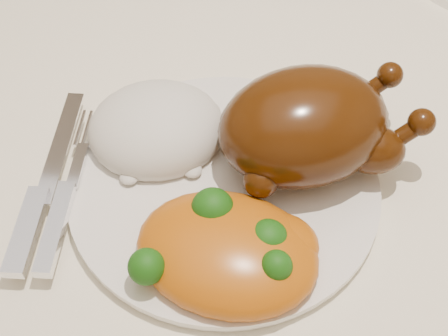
# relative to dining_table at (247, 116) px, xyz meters

# --- Properties ---
(dining_table) EXTENTS (1.60, 0.90, 0.76)m
(dining_table) POSITION_rel_dining_table_xyz_m (0.00, 0.00, 0.00)
(dining_table) COLOR brown
(dining_table) RESTS_ON floor
(tablecloth) EXTENTS (1.73, 1.03, 0.18)m
(tablecloth) POSITION_rel_dining_table_xyz_m (0.00, 0.00, 0.07)
(tablecloth) COLOR white
(tablecloth) RESTS_ON dining_table
(dinner_plate) EXTENTS (0.33, 0.33, 0.01)m
(dinner_plate) POSITION_rel_dining_table_xyz_m (-0.01, -0.19, 0.11)
(dinner_plate) COLOR white
(dinner_plate) RESTS_ON tablecloth
(roast_chicken) EXTENTS (0.19, 0.16, 0.09)m
(roast_chicken) POSITION_rel_dining_table_xyz_m (0.06, -0.16, 0.16)
(roast_chicken) COLOR #402006
(roast_chicken) RESTS_ON dinner_plate
(rice_mound) EXTENTS (0.15, 0.14, 0.06)m
(rice_mound) POSITION_rel_dining_table_xyz_m (-0.07, -0.15, 0.13)
(rice_mound) COLOR white
(rice_mound) RESTS_ON dinner_plate
(mac_and_cheese) EXTENTS (0.16, 0.13, 0.06)m
(mac_and_cheese) POSITION_rel_dining_table_xyz_m (0.01, -0.26, 0.13)
(mac_and_cheese) COLOR orange
(mac_and_cheese) RESTS_ON dinner_plate
(cutlery) EXTENTS (0.04, 0.20, 0.01)m
(cutlery) POSITION_rel_dining_table_xyz_m (-0.14, -0.23, 0.12)
(cutlery) COLOR silver
(cutlery) RESTS_ON dinner_plate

